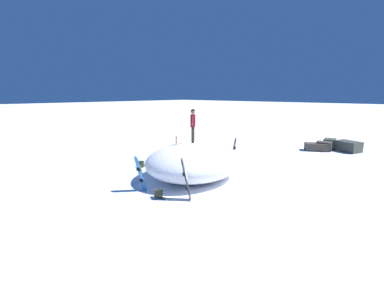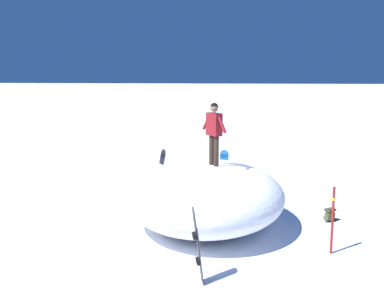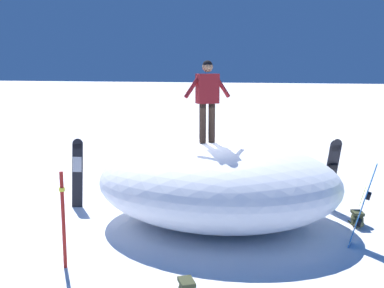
# 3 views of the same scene
# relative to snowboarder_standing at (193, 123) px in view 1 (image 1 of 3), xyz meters

# --- Properties ---
(ground) EXTENTS (240.00, 240.00, 0.00)m
(ground) POSITION_rel_snowboarder_standing_xyz_m (-0.29, 0.07, -2.78)
(ground) COLOR white
(snow_mound) EXTENTS (5.25, 4.44, 1.77)m
(snow_mound) POSITION_rel_snowboarder_standing_xyz_m (0.16, 0.24, -1.89)
(snow_mound) COLOR white
(snow_mound) RESTS_ON ground
(snowboarder_standing) EXTENTS (0.84, 0.70, 1.68)m
(snowboarder_standing) POSITION_rel_snowboarder_standing_xyz_m (0.00, 0.00, 0.00)
(snowboarder_standing) COLOR black
(snowboarder_standing) RESTS_ON snow_mound
(snowboard_primary_upright) EXTENTS (0.31, 0.28, 1.64)m
(snowboard_primary_upright) POSITION_rel_snowboarder_standing_xyz_m (-3.34, 0.23, -1.93)
(snowboard_primary_upright) COLOR black
(snowboard_primary_upright) RESTS_ON ground
(snowboard_secondary_upright) EXTENTS (0.47, 0.49, 1.73)m
(snowboard_secondary_upright) POSITION_rel_snowboarder_standing_xyz_m (2.43, 1.85, -1.88)
(snowboard_secondary_upright) COLOR black
(snowboard_secondary_upright) RESTS_ON ground
(snowboard_tertiary_upright) EXTENTS (0.44, 0.33, 1.61)m
(snowboard_tertiary_upright) POSITION_rel_snowboarder_standing_xyz_m (3.10, -0.25, -1.94)
(snowboard_tertiary_upright) COLOR #2672BF
(snowboard_tertiary_upright) RESTS_ON ground
(backpack_near) EXTENTS (0.36, 0.57, 0.34)m
(backpack_near) POSITION_rel_snowboarder_standing_xyz_m (3.03, 0.89, -2.60)
(backpack_near) COLOR #383D23
(backpack_near) RESTS_ON ground
(backpack_far) EXTENTS (0.45, 0.52, 0.38)m
(backpack_far) POSITION_rel_snowboarder_standing_xyz_m (0.77, -3.32, -2.58)
(backpack_far) COLOR #383D23
(backpack_far) RESTS_ON ground
(trail_marker_pole) EXTENTS (0.10, 0.10, 1.63)m
(trail_marker_pole) POSITION_rel_snowboarder_standing_xyz_m (-1.56, -2.85, -1.91)
(trail_marker_pole) COLOR #A51E19
(trail_marker_pole) RESTS_ON ground
(rock_outcrop) EXTENTS (2.85, 3.61, 0.77)m
(rock_outcrop) POSITION_rel_snowboarder_standing_xyz_m (-11.76, 3.42, -2.42)
(rock_outcrop) COLOR #394234
(rock_outcrop) RESTS_ON ground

